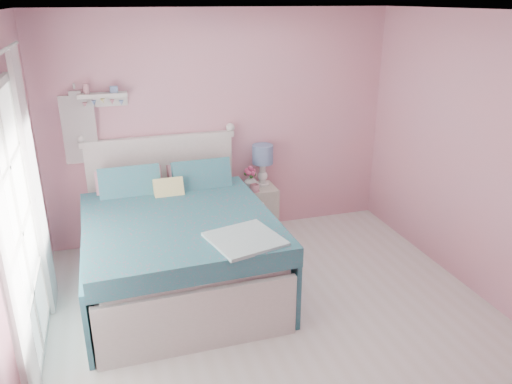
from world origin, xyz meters
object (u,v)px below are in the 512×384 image
bed (178,246)px  nightstand (258,210)px  vase (250,181)px  teacup (255,188)px  table_lamp (263,157)px

bed → nightstand: (1.09, 0.87, -0.12)m
bed → nightstand: 1.40m
nightstand → vase: size_ratio=3.78×
nightstand → teacup: 0.37m
table_lamp → vase: table_lamp is taller
bed → table_lamp: 1.58m
teacup → bed: bearing=-143.9°
bed → table_lamp: bearing=36.8°
nightstand → vase: bearing=158.8°
bed → table_lamp: (1.17, 0.93, 0.52)m
nightstand → vase: (-0.08, 0.03, 0.38)m
bed → table_lamp: bed is taller
vase → teacup: vase is taller
table_lamp → teacup: table_lamp is taller
bed → vase: 1.38m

